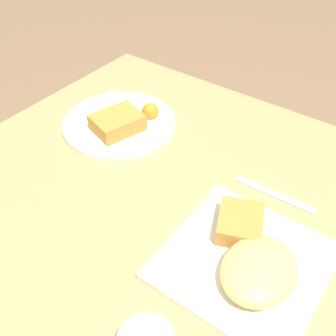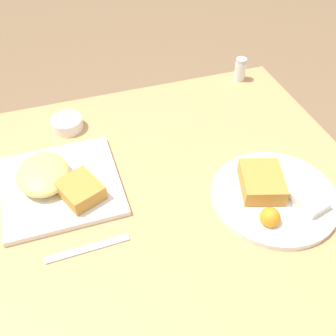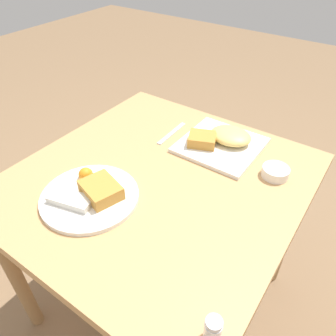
# 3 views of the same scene
# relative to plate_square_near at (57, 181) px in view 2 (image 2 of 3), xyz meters

# --- Properties ---
(ground_plane) EXTENTS (8.00, 8.00, 0.00)m
(ground_plane) POSITION_rel_plate_square_near_xyz_m (0.08, 0.27, -0.73)
(ground_plane) COLOR #846647
(dining_table) EXTENTS (0.85, 0.89, 0.71)m
(dining_table) POSITION_rel_plate_square_near_xyz_m (0.08, 0.27, -0.11)
(dining_table) COLOR tan
(dining_table) RESTS_ON ground_plane
(plate_square_near) EXTENTS (0.27, 0.27, 0.06)m
(plate_square_near) POSITION_rel_plate_square_near_xyz_m (0.00, 0.00, 0.00)
(plate_square_near) COLOR white
(plate_square_near) RESTS_ON dining_table
(plate_oval_far) EXTENTS (0.28, 0.28, 0.05)m
(plate_oval_far) POSITION_rel_plate_square_near_xyz_m (0.19, 0.46, -0.01)
(plate_oval_far) COLOR white
(plate_oval_far) RESTS_ON dining_table
(sauce_ramekin) EXTENTS (0.08, 0.08, 0.03)m
(sauce_ramekin) POSITION_rel_plate_square_near_xyz_m (-0.22, 0.05, -0.00)
(sauce_ramekin) COLOR white
(sauce_ramekin) RESTS_ON dining_table
(salt_shaker) EXTENTS (0.04, 0.04, 0.07)m
(salt_shaker) POSITION_rel_plate_square_near_xyz_m (-0.30, 0.61, 0.01)
(salt_shaker) COLOR white
(salt_shaker) RESTS_ON dining_table
(butter_knife) EXTENTS (0.02, 0.17, 0.00)m
(butter_knife) POSITION_rel_plate_square_near_xyz_m (0.19, 0.04, -0.02)
(butter_knife) COLOR silver
(butter_knife) RESTS_ON dining_table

